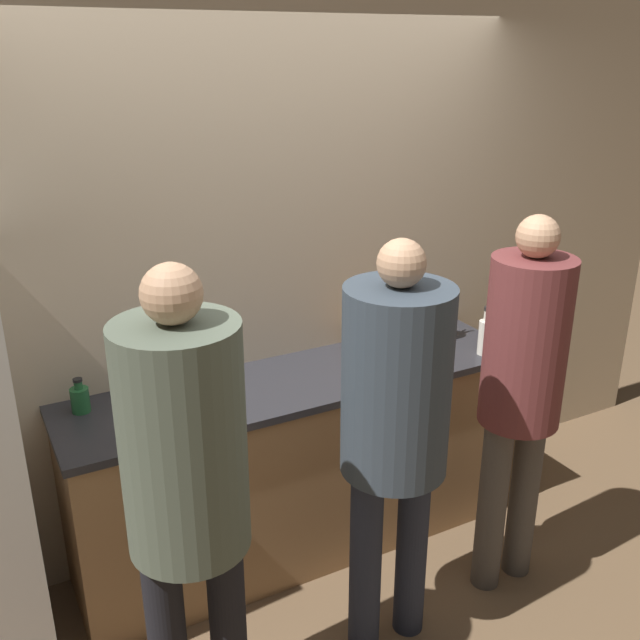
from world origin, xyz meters
The scene contains 11 objects.
ground_plane centered at (0.00, 0.00, 0.00)m, with size 14.00×14.00×0.00m, color brown.
wall_back centered at (0.00, 0.63, 1.30)m, with size 5.20×0.06×2.60m.
counter centered at (0.00, 0.34, 0.47)m, with size 2.22×0.61×0.93m.
person_left centered at (-0.80, -0.48, 1.11)m, with size 0.39×0.39×1.81m.
person_center centered at (0.04, -0.39, 1.08)m, with size 0.41×0.41×1.75m.
person_right centered at (0.72, -0.34, 1.05)m, with size 0.35×0.35×1.75m.
fruit_bowl centered at (0.49, 0.39, 0.97)m, with size 0.36×0.36×0.13m.
utensil_crock centered at (0.88, 0.40, 1.00)m, with size 0.11×0.11×0.28m.
bottle_green centered at (-0.96, 0.47, 0.99)m, with size 0.08×0.08×0.15m.
bottle_clear centered at (0.93, 0.14, 1.03)m, with size 0.07×0.07×0.25m.
cup_white centered at (-0.53, 0.26, 0.98)m, with size 0.08×0.08×0.10m.
Camera 1 is at (-1.33, -2.35, 2.37)m, focal length 40.00 mm.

